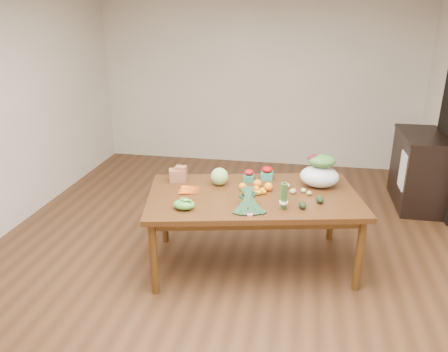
% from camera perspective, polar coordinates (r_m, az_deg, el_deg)
% --- Properties ---
extents(floor, '(6.00, 6.00, 0.00)m').
position_cam_1_polar(floor, '(4.61, -0.18, -10.19)').
color(floor, '#55331D').
rests_on(floor, ground).
extents(room_walls, '(5.02, 6.02, 2.70)m').
position_cam_1_polar(room_walls, '(4.08, -0.20, 6.28)').
color(room_walls, silver).
rests_on(room_walls, floor).
extents(dining_table, '(2.16, 1.48, 0.75)m').
position_cam_1_polar(dining_table, '(4.29, 3.74, -6.97)').
color(dining_table, '#4B2B11').
rests_on(dining_table, floor).
extents(cabinet, '(0.52, 1.02, 0.94)m').
position_cam_1_polar(cabinet, '(6.08, 24.04, 0.73)').
color(cabinet, black).
rests_on(cabinet, floor).
extents(dish_towel, '(0.02, 0.28, 0.45)m').
position_cam_1_polar(dish_towel, '(5.72, 22.27, 0.65)').
color(dish_towel, white).
rests_on(dish_towel, cabinet).
extents(paper_bag, '(0.25, 0.22, 0.15)m').
position_cam_1_polar(paper_bag, '(4.43, -6.13, 0.26)').
color(paper_bag, brown).
rests_on(paper_bag, dining_table).
extents(cabbage, '(0.17, 0.17, 0.17)m').
position_cam_1_polar(cabbage, '(4.31, -0.60, -0.07)').
color(cabbage, '#A1C571').
rests_on(cabbage, dining_table).
extents(strawberry_basket_a, '(0.12, 0.12, 0.09)m').
position_cam_1_polar(strawberry_basket_a, '(4.43, 3.27, -0.06)').
color(strawberry_basket_a, red).
rests_on(strawberry_basket_a, dining_table).
extents(strawberry_basket_b, '(0.14, 0.14, 0.11)m').
position_cam_1_polar(strawberry_basket_b, '(4.49, 5.65, 0.24)').
color(strawberry_basket_b, '#B0100B').
rests_on(strawberry_basket_b, dining_table).
extents(orange_a, '(0.07, 0.07, 0.07)m').
position_cam_1_polar(orange_a, '(4.20, 2.44, -1.38)').
color(orange_a, orange).
rests_on(orange_a, dining_table).
extents(orange_b, '(0.09, 0.09, 0.09)m').
position_cam_1_polar(orange_b, '(4.26, 4.39, -1.01)').
color(orange_b, orange).
rests_on(orange_b, dining_table).
extents(orange_c, '(0.08, 0.08, 0.08)m').
position_cam_1_polar(orange_c, '(4.20, 5.82, -1.41)').
color(orange_c, orange).
rests_on(orange_c, dining_table).
extents(mandarin_cluster, '(0.21, 0.21, 0.08)m').
position_cam_1_polar(mandarin_cluster, '(4.13, 4.25, -1.79)').
color(mandarin_cluster, orange).
rests_on(mandarin_cluster, dining_table).
extents(carrots, '(0.26, 0.26, 0.03)m').
position_cam_1_polar(carrots, '(4.20, -4.35, -1.79)').
color(carrots, orange).
rests_on(carrots, dining_table).
extents(snap_pea_bag, '(0.19, 0.14, 0.09)m').
position_cam_1_polar(snap_pea_bag, '(3.82, -5.24, -3.73)').
color(snap_pea_bag, green).
rests_on(snap_pea_bag, dining_table).
extents(kale_bunch, '(0.40, 0.46, 0.16)m').
position_cam_1_polar(kale_bunch, '(3.76, 3.30, -3.50)').
color(kale_bunch, black).
rests_on(kale_bunch, dining_table).
extents(asparagus_bundle, '(0.10, 0.13, 0.26)m').
position_cam_1_polar(asparagus_bundle, '(3.81, 7.84, -2.58)').
color(asparagus_bundle, '#46853D').
rests_on(asparagus_bundle, dining_table).
extents(potato_a, '(0.06, 0.05, 0.05)m').
position_cam_1_polar(potato_a, '(4.18, 9.02, -1.95)').
color(potato_a, tan).
rests_on(potato_a, dining_table).
extents(potato_b, '(0.06, 0.05, 0.05)m').
position_cam_1_polar(potato_b, '(4.17, 8.94, -2.01)').
color(potato_b, tan).
rests_on(potato_b, dining_table).
extents(potato_c, '(0.05, 0.05, 0.04)m').
position_cam_1_polar(potato_c, '(4.21, 10.34, -1.87)').
color(potato_c, tan).
rests_on(potato_c, dining_table).
extents(potato_d, '(0.06, 0.05, 0.05)m').
position_cam_1_polar(potato_d, '(4.30, 8.25, -1.25)').
color(potato_d, '#DBC17E').
rests_on(potato_d, dining_table).
extents(potato_e, '(0.05, 0.05, 0.04)m').
position_cam_1_polar(potato_e, '(4.17, 11.07, -2.21)').
color(potato_e, tan).
rests_on(potato_e, dining_table).
extents(avocado_a, '(0.09, 0.11, 0.06)m').
position_cam_1_polar(avocado_a, '(3.88, 10.20, -3.76)').
color(avocado_a, black).
rests_on(avocado_a, dining_table).
extents(avocado_b, '(0.09, 0.12, 0.07)m').
position_cam_1_polar(avocado_b, '(4.02, 12.40, -3.00)').
color(avocado_b, black).
rests_on(avocado_b, dining_table).
extents(salad_bag, '(0.43, 0.36, 0.29)m').
position_cam_1_polar(salad_bag, '(4.34, 12.40, 0.45)').
color(salad_bag, white).
rests_on(salad_bag, dining_table).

